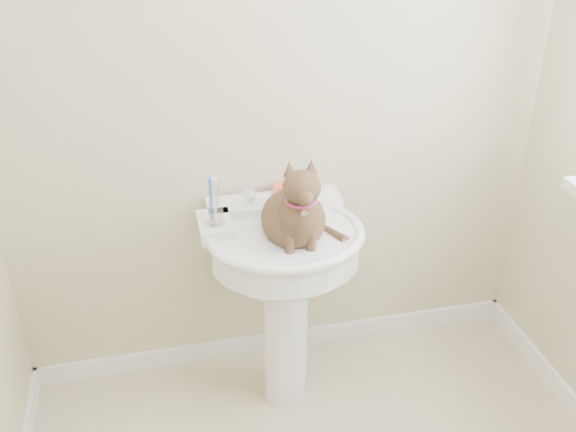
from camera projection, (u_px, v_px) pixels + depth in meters
wall_back at (279, 90)px, 2.42m from camera, size 2.20×0.00×2.50m
baseboard_back at (281, 340)px, 3.00m from camera, size 2.20×0.02×0.09m
pedestal_sink at (284, 264)px, 2.45m from camera, size 0.61×0.60×0.84m
faucet at (276, 194)px, 2.47m from camera, size 0.28×0.12×0.14m
soap_bar at (285, 189)px, 2.57m from camera, size 0.10×0.08×0.03m
toothbrush_cup at (215, 213)px, 2.33m from camera, size 0.07×0.07×0.18m
cat at (296, 215)px, 2.29m from camera, size 0.26×0.32×0.47m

